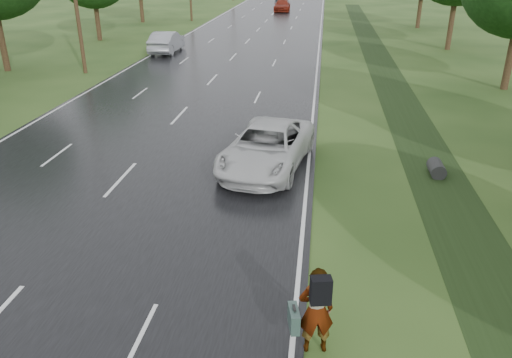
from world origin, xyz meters
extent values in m
cube|color=black|center=(0.00, 45.00, 0.02)|extent=(14.00, 180.00, 0.04)
cube|color=silver|center=(6.75, 45.00, 0.04)|extent=(0.12, 180.00, 0.01)
cube|color=silver|center=(-6.75, 45.00, 0.04)|extent=(0.12, 180.00, 0.01)
cube|color=silver|center=(0.00, 45.00, 0.04)|extent=(0.12, 180.00, 0.01)
cube|color=black|center=(11.50, 20.00, 0.00)|extent=(2.20, 120.00, 0.01)
cylinder|color=#2D2D2D|center=(11.50, 10.00, 0.25)|extent=(0.56, 1.00, 0.56)
cylinder|color=#3E2819|center=(18.20, 24.00, 1.76)|extent=(0.44, 0.44, 3.52)
cylinder|color=#3E2819|center=(17.80, 38.00, 2.08)|extent=(0.44, 0.44, 4.16)
cylinder|color=#3E2819|center=(17.50, 52.00, 1.84)|extent=(0.44, 0.44, 3.68)
cylinder|color=#3E2819|center=(-15.00, 25.00, 2.00)|extent=(0.44, 0.44, 4.00)
cylinder|color=#3E2819|center=(-14.20, 39.00, 1.68)|extent=(0.44, 0.44, 3.36)
cylinder|color=#3E2819|center=(-14.80, 53.00, 1.76)|extent=(0.44, 0.44, 3.52)
imported|color=#A5998C|center=(7.20, 0.33, 1.00)|extent=(0.81, 0.62, 2.01)
cube|color=black|center=(7.26, 0.04, 1.71)|extent=(0.44, 0.32, 0.56)
cube|color=#344C45|center=(6.76, 0.35, 0.74)|extent=(0.30, 0.59, 0.45)
cube|color=black|center=(6.76, 0.35, 1.00)|extent=(0.09, 0.19, 0.04)
imported|color=silver|center=(5.16, 9.85, 0.86)|extent=(3.65, 6.28, 1.64)
imported|color=#96989E|center=(-5.80, 33.27, 0.90)|extent=(1.90, 5.25, 1.72)
imported|color=maroon|center=(1.00, 67.49, 0.83)|extent=(2.36, 5.51, 1.58)
camera|label=1|loc=(7.04, -7.80, 7.52)|focal=35.00mm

